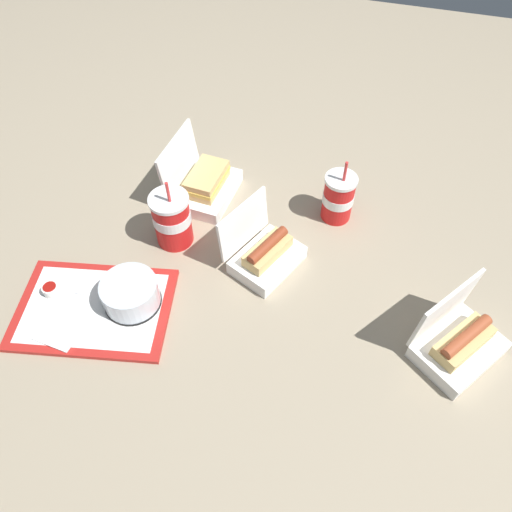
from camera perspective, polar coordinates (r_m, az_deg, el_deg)
The scene contains 11 objects.
ground_plane at distance 1.29m, azimuth 1.01°, elevation -1.80°, with size 3.20×3.20×0.00m, color gray.
food_tray at distance 1.28m, azimuth -18.02°, elevation -5.74°, with size 0.41×0.33×0.01m.
cake_container at distance 1.23m, azimuth -14.13°, elevation -4.24°, with size 0.14×0.14×0.07m.
ketchup_cup at distance 1.32m, azimuth -22.41°, elevation -3.53°, with size 0.04×0.04×0.02m.
napkin_stack at distance 1.26m, azimuth -21.39°, elevation -7.66°, with size 0.10×0.10×0.00m, color white.
plastic_fork at distance 1.32m, azimuth -20.97°, elevation -3.58°, with size 0.11×0.01×0.01m, color white.
clamshell_hotdog_left at distance 1.27m, azimuth 0.80°, elevation 0.38°, with size 0.21×0.22×0.17m.
clamshell_sandwich_back at distance 1.45m, azimuth -5.94°, elevation 8.20°, with size 0.18×0.21×0.18m.
clamshell_hotdog_front at distance 1.22m, azimuth 22.08°, elevation -9.12°, with size 0.23×0.24×0.18m.
soda_cup_back at distance 1.32m, azimuth -9.57°, elevation 4.21°, with size 0.10×0.10×0.21m.
soda_cup_center at distance 1.38m, azimuth 9.39°, elevation 6.63°, with size 0.09×0.09×0.20m.
Camera 1 is at (0.19, -0.75, 1.03)m, focal length 35.00 mm.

